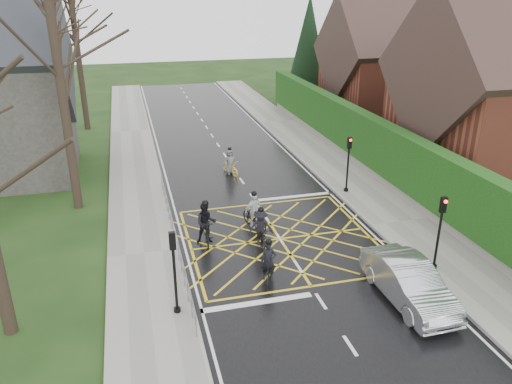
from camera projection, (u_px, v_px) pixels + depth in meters
name	position (u px, v px, depth m)	size (l,w,h in m)	color
ground	(280.00, 239.00, 22.47)	(120.00, 120.00, 0.00)	black
road	(280.00, 239.00, 22.47)	(9.00, 80.00, 0.01)	black
sidewalk_right	(400.00, 223.00, 23.85)	(3.00, 80.00, 0.15)	gray
sidewalk_left	(144.00, 254.00, 21.03)	(3.00, 80.00, 0.15)	gray
stone_wall	(375.00, 172.00, 29.52)	(0.50, 38.00, 0.70)	slate
hedge	(378.00, 144.00, 28.86)	(0.90, 38.00, 2.80)	black
house_far	(389.00, 69.00, 40.38)	(9.80, 8.80, 10.30)	brown
conifer	(308.00, 51.00, 46.36)	(4.60, 4.60, 10.00)	black
tree_near	(56.00, 49.00, 22.72)	(9.24, 9.24, 11.44)	black
tree_mid	(50.00, 22.00, 29.37)	(10.08, 10.08, 12.48)	black
tree_far	(76.00, 35.00, 37.24)	(8.40, 8.40, 10.40)	black
railing_south	(186.00, 279.00, 17.95)	(0.05, 5.04, 1.03)	slate
railing_north	(166.00, 199.00, 24.66)	(0.05, 6.04, 1.03)	slate
traffic_light_ne	(348.00, 165.00, 26.79)	(0.24, 0.31, 3.21)	black
traffic_light_se	(439.00, 234.00, 19.27)	(0.24, 0.31, 3.21)	black
traffic_light_sw	(175.00, 274.00, 16.62)	(0.24, 0.31, 3.21)	black
cyclist_rear	(269.00, 267.00, 19.08)	(1.17, 1.93, 1.78)	black
cyclist_back	(206.00, 227.00, 21.86)	(0.97, 2.07, 2.03)	black
cyclist_mid	(261.00, 232.00, 21.66)	(1.14, 1.93, 1.83)	black
cyclist_front	(254.00, 214.00, 23.28)	(1.15, 1.90, 1.84)	black
cyclist_lead	(230.00, 165.00, 30.09)	(1.10, 1.83, 1.68)	gold
car	(409.00, 282.00, 17.78)	(1.60, 4.59, 1.51)	silver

